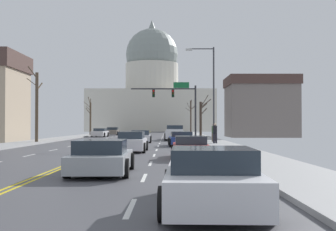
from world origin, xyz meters
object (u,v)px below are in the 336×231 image
object	(u,v)px
pickup_truck_near_00	(175,133)
pedestrian_00	(214,132)
sedan_near_01	(141,137)
sedan_oncoming_01	(113,131)
signal_gantry	(178,98)
sedan_near_03	(132,142)
sedan_near_04	(191,148)
sedan_near_02	(182,139)
street_lamp_right	(210,86)
sedan_near_06	(212,180)
sedan_oncoming_00	(101,133)
pedestrian_01	(216,132)
sedan_near_05	(102,158)

from	to	relation	value
pickup_truck_near_00	pedestrian_00	world-z (taller)	pedestrian_00
sedan_near_01	sedan_oncoming_01	world-z (taller)	sedan_oncoming_01
signal_gantry	pedestrian_00	xyz separation A→B (m)	(3.14, -12.13, -3.84)
sedan_near_03	pedestrian_00	bearing A→B (deg)	63.19
sedan_near_03	sedan_near_04	world-z (taller)	sedan_near_03
pickup_truck_near_00	sedan_near_02	size ratio (longest dim) A/B	1.30
street_lamp_right	pickup_truck_near_00	bearing A→B (deg)	104.17
sedan_near_03	sedan_near_02	bearing A→B (deg)	65.45
sedan_near_02	sedan_near_06	distance (m)	26.38
signal_gantry	pedestrian_00	bearing A→B (deg)	-75.47
street_lamp_right	sedan_near_04	size ratio (longest dim) A/B	1.92
sedan_oncoming_00	pedestrian_01	world-z (taller)	pedestrian_01
sedan_near_01	pedestrian_01	distance (m)	8.34
signal_gantry	pedestrian_01	bearing A→B (deg)	-79.47
signal_gantry	sedan_oncoming_00	bearing A→B (deg)	140.01
sedan_near_02	pedestrian_01	size ratio (longest dim) A/B	2.58
street_lamp_right	sedan_oncoming_00	distance (m)	28.15
sedan_near_02	sedan_near_05	size ratio (longest dim) A/B	0.95
street_lamp_right	sedan_near_05	xyz separation A→B (m)	(-5.93, -22.22, -4.46)
street_lamp_right	pedestrian_00	size ratio (longest dim) A/B	4.91
signal_gantry	sedan_near_06	world-z (taller)	signal_gantry
sedan_near_06	sedan_oncoming_00	bearing A→B (deg)	101.19
sedan_near_04	sedan_near_01	bearing A→B (deg)	100.73
sedan_near_04	sedan_oncoming_00	distance (m)	41.09
sedan_near_04	street_lamp_right	bearing A→B (deg)	80.80
sedan_near_01	sedan_near_04	xyz separation A→B (m)	(3.79, -20.00, -0.00)
signal_gantry	sedan_near_02	world-z (taller)	signal_gantry
signal_gantry	sedan_oncoming_00	world-z (taller)	signal_gantry
sedan_near_01	sedan_oncoming_00	distance (m)	20.85
pickup_truck_near_00	sedan_near_04	distance (m)	26.44
sedan_near_01	sedan_near_03	world-z (taller)	sedan_near_03
sedan_near_01	pedestrian_00	bearing A→B (deg)	-11.81
sedan_near_04	pickup_truck_near_00	bearing A→B (deg)	90.81
sedan_near_03	sedan_near_05	distance (m)	12.60
sedan_near_02	pedestrian_00	xyz separation A→B (m)	(3.17, 5.57, 0.52)
sedan_near_05	sedan_near_04	bearing A→B (deg)	63.68
sedan_oncoming_00	pedestrian_00	xyz separation A→B (m)	(13.84, -21.10, 0.50)
sedan_near_03	pedestrian_00	xyz separation A→B (m)	(6.56, 12.98, 0.46)
sedan_near_01	sedan_oncoming_00	xyz separation A→B (m)	(-6.95, 19.66, 0.03)
pickup_truck_near_00	sedan_near_05	size ratio (longest dim) A/B	1.23
sedan_near_01	pedestrian_00	size ratio (longest dim) A/B	2.65
sedan_near_04	pedestrian_01	xyz separation A→B (m)	(2.87, 15.02, 0.54)
sedan_near_02	sedan_near_04	bearing A→B (deg)	-89.70
sedan_near_03	sedan_oncoming_01	world-z (taller)	sedan_oncoming_01
sedan_near_03	sedan_near_06	size ratio (longest dim) A/B	0.99
signal_gantry	sedan_near_05	distance (m)	38.11
sedan_near_01	sedan_near_05	size ratio (longest dim) A/B	0.96
pickup_truck_near_00	sedan_near_02	distance (m)	13.45
sedan_near_02	sedan_near_03	size ratio (longest dim) A/B	0.94
sedan_near_05	sedan_oncoming_01	bearing A→B (deg)	96.82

